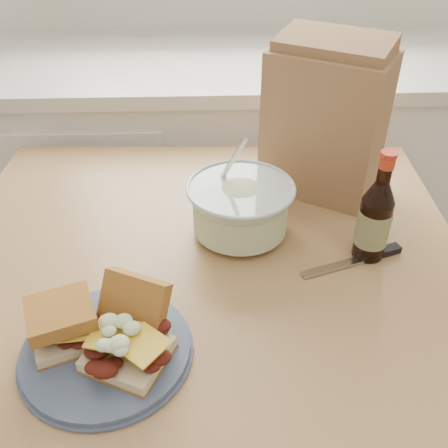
{
  "coord_description": "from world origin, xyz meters",
  "views": [
    {
      "loc": [
        -0.1,
        0.14,
        1.44
      ],
      "look_at": [
        -0.07,
        0.86,
        0.91
      ],
      "focal_mm": 40.0,
      "sensor_mm": 36.0,
      "label": 1
    }
  ],
  "objects_px": {
    "dining_table": "(205,322)",
    "coleslaw_bowl": "(240,210)",
    "plate": "(107,350)",
    "paper_bag": "(325,124)",
    "beer_bottle": "(374,219)"
  },
  "relations": [
    {
      "from": "dining_table",
      "to": "coleslaw_bowl",
      "type": "height_order",
      "value": "coleslaw_bowl"
    },
    {
      "from": "plate",
      "to": "paper_bag",
      "type": "xyz_separation_m",
      "value": [
        0.41,
        0.46,
        0.15
      ]
    },
    {
      "from": "dining_table",
      "to": "beer_bottle",
      "type": "bearing_deg",
      "value": 11.41
    },
    {
      "from": "coleslaw_bowl",
      "to": "paper_bag",
      "type": "height_order",
      "value": "paper_bag"
    },
    {
      "from": "coleslaw_bowl",
      "to": "beer_bottle",
      "type": "bearing_deg",
      "value": -18.42
    },
    {
      "from": "dining_table",
      "to": "coleslaw_bowl",
      "type": "relative_size",
      "value": 4.94
    },
    {
      "from": "coleslaw_bowl",
      "to": "beer_bottle",
      "type": "height_order",
      "value": "beer_bottle"
    },
    {
      "from": "paper_bag",
      "to": "beer_bottle",
      "type": "bearing_deg",
      "value": -48.12
    },
    {
      "from": "coleslaw_bowl",
      "to": "paper_bag",
      "type": "xyz_separation_m",
      "value": [
        0.19,
        0.17,
        0.1
      ]
    },
    {
      "from": "coleslaw_bowl",
      "to": "beer_bottle",
      "type": "relative_size",
      "value": 0.96
    },
    {
      "from": "plate",
      "to": "paper_bag",
      "type": "height_order",
      "value": "paper_bag"
    },
    {
      "from": "coleslaw_bowl",
      "to": "beer_bottle",
      "type": "xyz_separation_m",
      "value": [
        0.24,
        -0.08,
        0.03
      ]
    },
    {
      "from": "beer_bottle",
      "to": "paper_bag",
      "type": "distance_m",
      "value": 0.26
    },
    {
      "from": "paper_bag",
      "to": "coleslaw_bowl",
      "type": "bearing_deg",
      "value": -108.09
    },
    {
      "from": "dining_table",
      "to": "paper_bag",
      "type": "bearing_deg",
      "value": 50.72
    }
  ]
}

